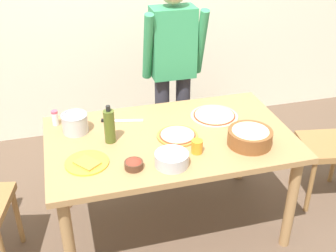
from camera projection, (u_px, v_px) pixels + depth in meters
The scene contains 14 objects.
ground at pixel (170, 224), 3.15m from camera, with size 8.00×8.00×0.00m, color brown.
dining_table at pixel (170, 148), 2.81m from camera, with size 1.60×0.96×0.76m.
person_cook at pixel (173, 65), 3.36m from camera, with size 0.49×0.25×1.62m.
pizza_raw_on_board at pixel (214, 116), 2.99m from camera, with size 0.34×0.34×0.02m.
pizza_cooked_on_tray at pixel (177, 136), 2.76m from camera, with size 0.27×0.27×0.02m.
plate_with_slice at pixel (87, 163), 2.49m from camera, with size 0.26×0.26×0.02m.
popcorn_bowl at pixel (250, 136), 2.66m from camera, with size 0.28×0.28×0.11m.
mixing_bowl_steel at pixel (172, 159), 2.47m from camera, with size 0.20×0.20×0.08m.
small_sauce_bowl at pixel (134, 164), 2.45m from camera, with size 0.11×0.11×0.06m.
olive_oil_bottle at pixel (109, 126), 2.66m from camera, with size 0.07×0.07×0.26m.
steel_pot at pixel (75, 123), 2.79m from camera, with size 0.17×0.17×0.13m.
cup_orange at pixel (197, 147), 2.58m from camera, with size 0.07×0.07×0.09m, color orange.
salt_shaker at pixel (55, 118), 2.88m from camera, with size 0.04×0.04×0.11m.
chef_knife at pixel (117, 120), 2.94m from camera, with size 0.29×0.09×0.02m.
Camera 1 is at (-0.63, -2.28, 2.20)m, focal length 45.33 mm.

